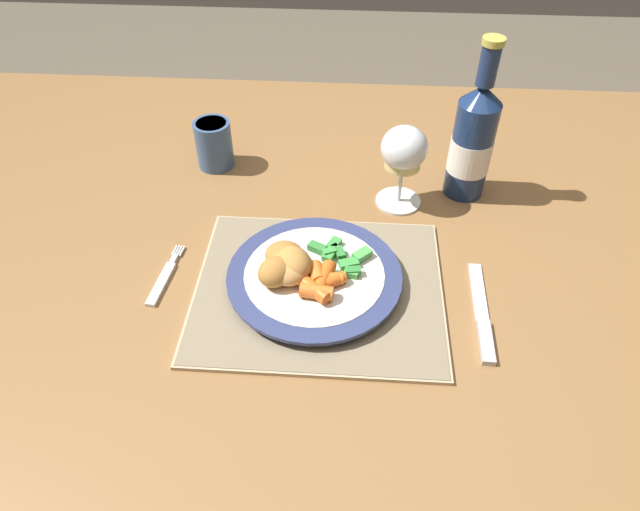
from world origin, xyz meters
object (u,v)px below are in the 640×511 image
object	(u,v)px
table_knife	(482,319)
drinking_cup	(214,143)
wine_glass	(404,153)
fork	(164,279)
bottle	(473,141)
dinner_plate	(314,277)
dining_table	(293,270)

from	to	relation	value
table_knife	drinking_cup	world-z (taller)	drinking_cup
table_knife	wine_glass	size ratio (longest dim) A/B	1.29
fork	wine_glass	bearing A→B (deg)	31.14
wine_glass	bottle	bearing A→B (deg)	18.81
fork	bottle	size ratio (longest dim) A/B	0.47
dinner_plate	table_knife	size ratio (longest dim) A/B	1.36
wine_glass	bottle	world-z (taller)	bottle
table_knife	drinking_cup	distance (m)	0.55
drinking_cup	dining_table	bearing A→B (deg)	-50.95
dinner_plate	dining_table	bearing A→B (deg)	113.50
dinner_plate	wine_glass	bearing A→B (deg)	58.29
table_knife	fork	bearing A→B (deg)	174.04
dinner_plate	table_knife	xyz separation A→B (m)	(0.23, -0.05, -0.01)
dinner_plate	bottle	bearing A→B (deg)	45.56
table_knife	dining_table	bearing A→B (deg)	151.15
drinking_cup	fork	bearing A→B (deg)	-93.48
fork	drinking_cup	xyz separation A→B (m)	(0.02, 0.30, 0.04)
fork	table_knife	distance (m)	0.45
bottle	dining_table	bearing A→B (deg)	-153.28
fork	table_knife	bearing A→B (deg)	-5.96
dining_table	fork	bearing A→B (deg)	-149.11
dining_table	bottle	distance (m)	0.36
table_knife	wine_glass	world-z (taller)	wine_glass
dinner_plate	drinking_cup	distance (m)	0.36
dining_table	dinner_plate	bearing A→B (deg)	-66.50
table_knife	drinking_cup	size ratio (longest dim) A/B	2.13
dinner_plate	wine_glass	xyz separation A→B (m)	(0.13, 0.20, 0.08)
table_knife	drinking_cup	xyz separation A→B (m)	(-0.43, 0.34, 0.04)
fork	bottle	xyz separation A→B (m)	(0.45, 0.25, 0.10)
dining_table	table_knife	xyz separation A→B (m)	(0.27, -0.15, 0.07)
fork	drinking_cup	size ratio (longest dim) A/B	1.46
fork	wine_glass	xyz separation A→B (m)	(0.34, 0.21, 0.09)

